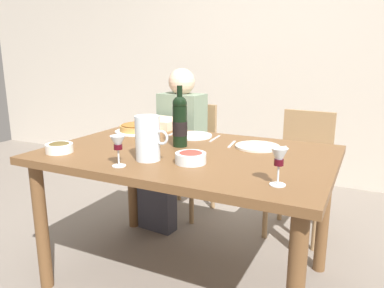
# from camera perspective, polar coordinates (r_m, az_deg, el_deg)

# --- Properties ---
(ground_plane) EXTENTS (8.00, 8.00, 0.00)m
(ground_plane) POSITION_cam_1_polar(r_m,az_deg,el_deg) (2.29, -0.61, -19.78)
(ground_plane) COLOR slate
(back_wall) EXTENTS (8.00, 0.10, 2.80)m
(back_wall) POSITION_cam_1_polar(r_m,az_deg,el_deg) (3.86, 13.67, 15.32)
(back_wall) COLOR beige
(back_wall) RESTS_ON ground
(dining_table) EXTENTS (1.50, 1.00, 0.76)m
(dining_table) POSITION_cam_1_polar(r_m,az_deg,el_deg) (2.00, -0.66, -3.64)
(dining_table) COLOR brown
(dining_table) RESTS_ON ground
(wine_bottle) EXTENTS (0.08, 0.08, 0.34)m
(wine_bottle) POSITION_cam_1_polar(r_m,az_deg,el_deg) (2.05, -1.87, 3.53)
(wine_bottle) COLOR black
(wine_bottle) RESTS_ON dining_table
(water_pitcher) EXTENTS (0.17, 0.12, 0.22)m
(water_pitcher) POSITION_cam_1_polar(r_m,az_deg,el_deg) (1.80, -6.79, 0.49)
(water_pitcher) COLOR silver
(water_pitcher) RESTS_ON dining_table
(baked_tart) EXTENTS (0.29, 0.29, 0.06)m
(baked_tart) POSITION_cam_1_polar(r_m,az_deg,el_deg) (2.48, -8.38, 2.45)
(baked_tart) COLOR silver
(baked_tart) RESTS_ON dining_table
(salad_bowl) EXTENTS (0.15, 0.15, 0.06)m
(salad_bowl) POSITION_cam_1_polar(r_m,az_deg,el_deg) (1.75, -0.20, -1.99)
(salad_bowl) COLOR silver
(salad_bowl) RESTS_ON dining_table
(olive_bowl) EXTENTS (0.14, 0.14, 0.06)m
(olive_bowl) POSITION_cam_1_polar(r_m,az_deg,el_deg) (2.06, -19.70, -0.46)
(olive_bowl) COLOR white
(olive_bowl) RESTS_ON dining_table
(wine_glass_left_diner) EXTENTS (0.07, 0.07, 0.15)m
(wine_glass_left_diner) POSITION_cam_1_polar(r_m,az_deg,el_deg) (1.48, 13.22, -2.26)
(wine_glass_left_diner) COLOR silver
(wine_glass_left_diner) RESTS_ON dining_table
(wine_glass_right_diner) EXTENTS (0.07, 0.07, 0.14)m
(wine_glass_right_diner) POSITION_cam_1_polar(r_m,az_deg,el_deg) (1.72, -11.30, -0.06)
(wine_glass_right_diner) COLOR silver
(wine_glass_right_diner) RESTS_ON dining_table
(dinner_plate_left_setting) EXTENTS (0.24, 0.24, 0.01)m
(dinner_plate_left_setting) POSITION_cam_1_polar(r_m,az_deg,el_deg) (2.08, 10.01, -0.37)
(dinner_plate_left_setting) COLOR silver
(dinner_plate_left_setting) RESTS_ON dining_table
(dinner_plate_right_setting) EXTENTS (0.24, 0.24, 0.01)m
(dinner_plate_right_setting) POSITION_cam_1_polar(r_m,az_deg,el_deg) (2.32, 0.12, 1.29)
(dinner_plate_right_setting) COLOR silver
(dinner_plate_right_setting) RESTS_ON dining_table
(fork_left_setting) EXTENTS (0.04, 0.16, 0.00)m
(fork_left_setting) POSITION_cam_1_polar(r_m,az_deg,el_deg) (2.13, 6.13, -0.04)
(fork_left_setting) COLOR silver
(fork_left_setting) RESTS_ON dining_table
(knife_left_setting) EXTENTS (0.04, 0.18, 0.00)m
(knife_left_setting) POSITION_cam_1_polar(r_m,az_deg,el_deg) (2.05, 14.04, -0.91)
(knife_left_setting) COLOR silver
(knife_left_setting) RESTS_ON dining_table
(knife_right_setting) EXTENTS (0.02, 0.18, 0.00)m
(knife_right_setting) POSITION_cam_1_polar(r_m,az_deg,el_deg) (2.26, 3.54, 0.84)
(knife_right_setting) COLOR silver
(knife_right_setting) RESTS_ON dining_table
(spoon_right_setting) EXTENTS (0.03, 0.16, 0.00)m
(spoon_right_setting) POSITION_cam_1_polar(r_m,az_deg,el_deg) (2.39, -3.12, 1.55)
(spoon_right_setting) COLOR silver
(spoon_right_setting) RESTS_ON dining_table
(chair_left) EXTENTS (0.44, 0.44, 0.87)m
(chair_left) POSITION_cam_1_polar(r_m,az_deg,el_deg) (3.03, -0.32, -1.01)
(chair_left) COLOR #9E7A51
(chair_left) RESTS_ON ground
(diner_left) EXTENTS (0.37, 0.53, 1.16)m
(diner_left) POSITION_cam_1_polar(r_m,az_deg,el_deg) (2.81, -2.81, 0.31)
(diner_left) COLOR gray
(diner_left) RESTS_ON ground
(chair_right) EXTENTS (0.43, 0.43, 0.87)m
(chair_right) POSITION_cam_1_polar(r_m,az_deg,el_deg) (2.76, 16.60, -3.09)
(chair_right) COLOR #9E7A51
(chair_right) RESTS_ON ground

